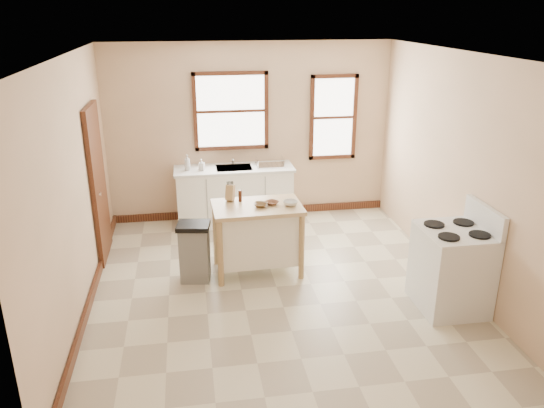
% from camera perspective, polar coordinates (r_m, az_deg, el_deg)
% --- Properties ---
extents(floor, '(5.00, 5.00, 0.00)m').
position_cam_1_polar(floor, '(6.68, 0.48, -8.88)').
color(floor, beige).
rests_on(floor, ground).
extents(ceiling, '(5.00, 5.00, 0.00)m').
position_cam_1_polar(ceiling, '(5.85, 0.56, 15.80)').
color(ceiling, white).
rests_on(ceiling, ground).
extents(wall_back, '(4.50, 0.04, 2.80)m').
position_cam_1_polar(wall_back, '(8.51, -2.36, 7.70)').
color(wall_back, beige).
rests_on(wall_back, ground).
extents(wall_left, '(0.04, 5.00, 2.80)m').
position_cam_1_polar(wall_left, '(6.17, -20.55, 1.42)').
color(wall_left, beige).
rests_on(wall_left, ground).
extents(wall_right, '(0.04, 5.00, 2.80)m').
position_cam_1_polar(wall_right, '(6.86, 19.42, 3.39)').
color(wall_right, beige).
rests_on(wall_right, ground).
extents(window_main, '(1.17, 0.06, 1.22)m').
position_cam_1_polar(window_main, '(8.39, -4.44, 9.92)').
color(window_main, '#34150E').
rests_on(window_main, wall_back).
extents(window_side, '(0.77, 0.06, 1.37)m').
position_cam_1_polar(window_side, '(8.71, 6.60, 9.23)').
color(window_side, '#34150E').
rests_on(window_side, wall_back).
extents(door_left, '(0.06, 0.90, 2.10)m').
position_cam_1_polar(door_left, '(7.49, -18.19, 2.11)').
color(door_left, '#34150E').
rests_on(door_left, ground).
extents(baseboard_back, '(4.50, 0.04, 0.12)m').
position_cam_1_polar(baseboard_back, '(8.87, -2.21, -0.81)').
color(baseboard_back, '#34150E').
rests_on(baseboard_back, ground).
extents(baseboard_left, '(0.04, 5.00, 0.12)m').
position_cam_1_polar(baseboard_left, '(6.69, -18.87, -9.46)').
color(baseboard_left, '#34150E').
rests_on(baseboard_left, ground).
extents(sink_counter, '(1.86, 0.62, 0.92)m').
position_cam_1_polar(sink_counter, '(8.45, -4.03, 0.95)').
color(sink_counter, white).
rests_on(sink_counter, ground).
extents(faucet, '(0.03, 0.03, 0.22)m').
position_cam_1_polar(faucet, '(8.46, -4.25, 4.99)').
color(faucet, silver).
rests_on(faucet, sink_counter).
extents(soap_bottle_a, '(0.12, 0.12, 0.24)m').
position_cam_1_polar(soap_bottle_a, '(8.23, -9.10, 4.43)').
color(soap_bottle_a, '#B2B2B2').
rests_on(soap_bottle_a, sink_counter).
extents(soap_bottle_b, '(0.10, 0.10, 0.17)m').
position_cam_1_polar(soap_bottle_b, '(8.21, -7.58, 4.22)').
color(soap_bottle_b, '#B2B2B2').
rests_on(soap_bottle_b, sink_counter).
extents(dish_rack, '(0.52, 0.46, 0.11)m').
position_cam_1_polar(dish_rack, '(8.37, -0.23, 4.50)').
color(dish_rack, silver).
rests_on(dish_rack, sink_counter).
extents(kitchen_island, '(1.15, 0.75, 0.92)m').
position_cam_1_polar(kitchen_island, '(6.87, -1.58, -3.75)').
color(kitchen_island, tan).
rests_on(kitchen_island, ground).
extents(knife_block, '(0.13, 0.13, 0.20)m').
position_cam_1_polar(knife_block, '(6.84, -4.52, 1.15)').
color(knife_block, tan).
rests_on(knife_block, kitchen_island).
extents(pepper_grinder, '(0.06, 0.06, 0.15)m').
position_cam_1_polar(pepper_grinder, '(6.81, -3.45, 0.88)').
color(pepper_grinder, '#3C1C10').
rests_on(pepper_grinder, kitchen_island).
extents(bowl_a, '(0.22, 0.22, 0.04)m').
position_cam_1_polar(bowl_a, '(6.65, -1.24, -0.09)').
color(bowl_a, brown).
rests_on(bowl_a, kitchen_island).
extents(bowl_b, '(0.23, 0.23, 0.04)m').
position_cam_1_polar(bowl_b, '(6.72, -0.01, 0.13)').
color(bowl_b, brown).
rests_on(bowl_b, kitchen_island).
extents(bowl_c, '(0.19, 0.19, 0.06)m').
position_cam_1_polar(bowl_c, '(6.69, 1.98, 0.10)').
color(bowl_c, silver).
rests_on(bowl_c, kitchen_island).
extents(trash_bin, '(0.44, 0.39, 0.77)m').
position_cam_1_polar(trash_bin, '(6.75, -8.32, -5.11)').
color(trash_bin, slate).
rests_on(trash_bin, ground).
extents(gas_stove, '(0.77, 0.78, 1.23)m').
position_cam_1_polar(gas_stove, '(6.34, 18.85, -5.55)').
color(gas_stove, silver).
rests_on(gas_stove, ground).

